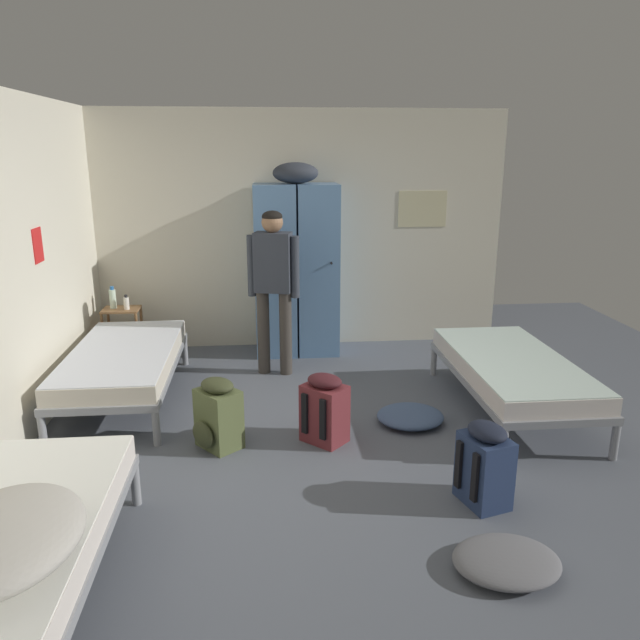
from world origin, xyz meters
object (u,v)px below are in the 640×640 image
object	(u,v)px
bed_left_front	(3,545)
clothes_pile_grey	(506,561)
locker_bank	(296,266)
backpack_navy	(486,466)
water_bottle	(113,298)
person_traveler	(273,278)
backpack_maroon	(325,410)
bedding_heap	(3,538)
lotion_bottle	(126,303)
clothes_pile_denim	(410,416)
bed_left_rear	(123,361)
bed_right	(512,369)
backpack_olive	(218,415)
shelf_unit	(123,329)

from	to	relation	value
bed_left_front	clothes_pile_grey	world-z (taller)	bed_left_front
locker_bank	backpack_navy	size ratio (longest dim) A/B	3.76
bed_left_front	water_bottle	distance (m)	3.85
person_traveler	backpack_maroon	world-z (taller)	person_traveler
clothes_pile_grey	backpack_navy	bearing A→B (deg)	80.53
bedding_heap	water_bottle	world-z (taller)	water_bottle
clothes_pile_grey	bed_left_front	bearing A→B (deg)	-178.25
lotion_bottle	backpack_navy	xyz separation A→B (m)	(2.83, -3.03, -0.38)
bed_left_front	backpack_navy	distance (m)	2.75
backpack_maroon	clothes_pile_denim	world-z (taller)	backpack_maroon
clothes_pile_grey	clothes_pile_denim	bearing A→B (deg)	92.62
person_traveler	bed_left_rear	bearing A→B (deg)	-156.61
person_traveler	backpack_navy	distance (m)	2.91
bed_right	backpack_olive	distance (m)	2.52
backpack_olive	clothes_pile_denim	world-z (taller)	backpack_olive
bed_left_front	bed_right	xyz separation A→B (m)	(3.37, 2.11, 0.00)
bedding_heap	backpack_navy	size ratio (longest dim) A/B	1.51
shelf_unit	backpack_navy	distance (m)	4.22
lotion_bottle	backpack_maroon	xyz separation A→B (m)	(1.90, -2.07, -0.38)
backpack_olive	bedding_heap	bearing A→B (deg)	-111.70
water_bottle	backpack_maroon	size ratio (longest dim) A/B	0.43
backpack_olive	clothes_pile_denim	size ratio (longest dim) A/B	0.99
person_traveler	backpack_maroon	bearing A→B (deg)	-77.05
bed_left_rear	bedding_heap	distance (m)	2.92
lotion_bottle	clothes_pile_denim	bearing A→B (deg)	-34.79
shelf_unit	bed_left_front	bearing A→B (deg)	-86.24
lotion_bottle	water_bottle	bearing A→B (deg)	158.20
bed_left_front	backpack_olive	xyz separation A→B (m)	(0.89, 1.67, -0.12)
lotion_bottle	backpack_navy	distance (m)	4.16
bed_right	backpack_maroon	xyz separation A→B (m)	(-1.65, -0.42, -0.12)
shelf_unit	bed_left_rear	xyz separation A→B (m)	(0.25, -1.15, 0.04)
backpack_navy	backpack_olive	xyz separation A→B (m)	(-1.75, 0.93, 0.00)
water_bottle	shelf_unit	bearing A→B (deg)	-14.04
water_bottle	clothes_pile_grey	size ratio (longest dim) A/B	0.40
water_bottle	backpack_olive	xyz separation A→B (m)	(1.22, -2.16, -0.42)
bed_left_front	bedding_heap	bearing A→B (deg)	-63.81
bed_right	backpack_navy	xyz separation A→B (m)	(-0.72, -1.38, -0.12)
bed_right	backpack_navy	bearing A→B (deg)	-117.74
shelf_unit	backpack_maroon	bearing A→B (deg)	-46.97
locker_bank	backpack_maroon	xyz separation A→B (m)	(0.09, -2.22, -0.71)
backpack_maroon	backpack_navy	xyz separation A→B (m)	(0.93, -0.96, 0.00)
shelf_unit	bedding_heap	bearing A→B (deg)	-84.70
bed_right	clothes_pile_denim	xyz separation A→B (m)	(-0.92, -0.18, -0.32)
bed_right	person_traveler	xyz separation A→B (m)	(-2.01, 1.13, 0.61)
bedding_heap	water_bottle	bearing A→B (deg)	96.38
water_bottle	backpack_maroon	bearing A→B (deg)	-46.10
locker_bank	bed_left_front	distance (m)	4.28
bed_left_front	person_traveler	size ratio (longest dim) A/B	1.16
clothes_pile_grey	bed_right	bearing A→B (deg)	67.72
bed_left_rear	water_bottle	xyz separation A→B (m)	(-0.33, 1.17, 0.30)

